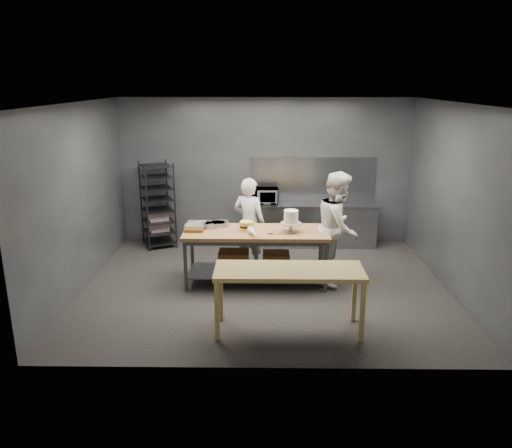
{
  "coord_description": "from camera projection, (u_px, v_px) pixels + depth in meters",
  "views": [
    {
      "loc": [
        -0.04,
        -7.78,
        3.34
      ],
      "look_at": [
        -0.15,
        0.1,
        1.05
      ],
      "focal_mm": 35.0,
      "sensor_mm": 36.0,
      "label": 1
    }
  ],
  "objects": [
    {
      "name": "chef_right",
      "position": [
        338.0,
        228.0,
        8.35
      ],
      "size": [
        0.97,
        1.1,
        1.9
      ],
      "primitive_type": "imported",
      "rotation": [
        0.0,
        0.0,
        1.25
      ],
      "color": "silver",
      "rests_on": "ground"
    },
    {
      "name": "layer_cake",
      "position": [
        247.0,
        226.0,
        8.27
      ],
      "size": [
        0.23,
        0.23,
        0.16
      ],
      "color": "#E7CB49",
      "rests_on": "work_table"
    },
    {
      "name": "microwave",
      "position": [
        265.0,
        196.0,
        10.2
      ],
      "size": [
        0.54,
        0.37,
        0.3
      ],
      "primitive_type": "imported",
      "color": "black",
      "rests_on": "back_counter"
    },
    {
      "name": "ground",
      "position": [
        265.0,
        285.0,
        8.4
      ],
      "size": [
        6.0,
        6.0,
        0.0
      ],
      "primitive_type": "plane",
      "color": "black",
      "rests_on": "ground"
    },
    {
      "name": "offset_spatula",
      "position": [
        276.0,
        234.0,
        8.1
      ],
      "size": [
        0.36,
        0.02,
        0.02
      ],
      "color": "slate",
      "rests_on": "work_table"
    },
    {
      "name": "splashback_panel",
      "position": [
        313.0,
        179.0,
        10.39
      ],
      "size": [
        2.6,
        0.02,
        0.9
      ],
      "primitive_type": "cube",
      "color": "slate",
      "rests_on": "back_counter"
    },
    {
      "name": "work_table",
      "position": [
        254.0,
        250.0,
        8.39
      ],
      "size": [
        2.4,
        0.9,
        0.92
      ],
      "color": "olive",
      "rests_on": "ground"
    },
    {
      "name": "speed_rack",
      "position": [
        158.0,
        206.0,
        10.21
      ],
      "size": [
        0.81,
        0.84,
        1.75
      ],
      "color": "black",
      "rests_on": "ground"
    },
    {
      "name": "back_counter",
      "position": [
        313.0,
        224.0,
        10.35
      ],
      "size": [
        2.6,
        0.6,
        0.9
      ],
      "color": "slate",
      "rests_on": "ground"
    },
    {
      "name": "cake_pans",
      "position": [
        212.0,
        224.0,
        8.51
      ],
      "size": [
        0.57,
        0.39,
        0.07
      ],
      "color": "gray",
      "rests_on": "work_table"
    },
    {
      "name": "piping_bag",
      "position": [
        254.0,
        233.0,
        7.96
      ],
      "size": [
        0.22,
        0.4,
        0.12
      ],
      "primitive_type": "cone",
      "rotation": [
        1.57,
        0.0,
        0.29
      ],
      "color": "white",
      "rests_on": "work_table"
    },
    {
      "name": "back_wall",
      "position": [
        265.0,
        171.0,
        10.38
      ],
      "size": [
        6.0,
        0.04,
        3.0
      ],
      "primitive_type": "cube",
      "color": "#4C4F54",
      "rests_on": "ground"
    },
    {
      "name": "pastry_clamshells",
      "position": [
        195.0,
        226.0,
        8.33
      ],
      "size": [
        0.33,
        0.4,
        0.11
      ],
      "color": "brown",
      "rests_on": "work_table"
    },
    {
      "name": "frosted_cake_stand",
      "position": [
        291.0,
        219.0,
        8.16
      ],
      "size": [
        0.34,
        0.34,
        0.37
      ],
      "color": "#B1A78D",
      "rests_on": "work_table"
    },
    {
      "name": "near_counter",
      "position": [
        289.0,
        275.0,
        6.69
      ],
      "size": [
        2.0,
        0.7,
        0.9
      ],
      "color": "#A58544",
      "rests_on": "ground"
    },
    {
      "name": "chef_behind",
      "position": [
        249.0,
        223.0,
        9.01
      ],
      "size": [
        0.72,
        0.61,
        1.68
      ],
      "primitive_type": "imported",
      "rotation": [
        0.0,
        0.0,
        2.73
      ],
      "color": "silver",
      "rests_on": "ground"
    }
  ]
}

